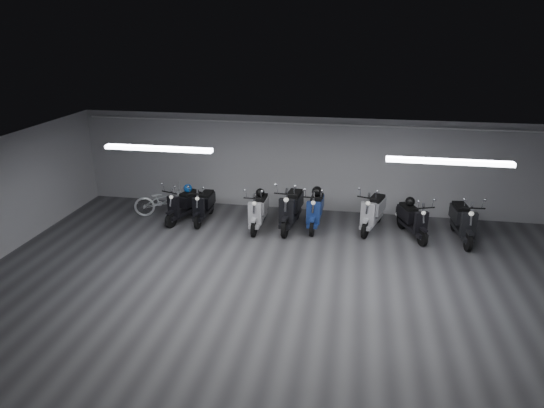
% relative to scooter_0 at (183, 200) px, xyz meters
% --- Properties ---
extents(floor, '(14.00, 10.00, 0.01)m').
position_rel_scooter_0_xyz_m(floor, '(3.49, -3.50, -0.63)').
color(floor, '#3D3D40').
rests_on(floor, ground).
extents(ceiling, '(14.00, 10.00, 0.01)m').
position_rel_scooter_0_xyz_m(ceiling, '(3.49, -3.50, 2.18)').
color(ceiling, slate).
rests_on(ceiling, ground).
extents(back_wall, '(14.00, 0.01, 2.80)m').
position_rel_scooter_0_xyz_m(back_wall, '(3.49, 1.51, 0.77)').
color(back_wall, '#AAAAAC').
rests_on(back_wall, ground).
extents(fluor_strip_left, '(2.40, 0.18, 0.08)m').
position_rel_scooter_0_xyz_m(fluor_strip_left, '(0.49, -2.50, 2.11)').
color(fluor_strip_left, white).
rests_on(fluor_strip_left, ceiling).
extents(fluor_strip_right, '(2.40, 0.18, 0.08)m').
position_rel_scooter_0_xyz_m(fluor_strip_right, '(6.49, -2.50, 2.11)').
color(fluor_strip_right, white).
rests_on(fluor_strip_right, ceiling).
extents(conduit, '(13.60, 0.05, 0.05)m').
position_rel_scooter_0_xyz_m(conduit, '(3.49, 1.42, 1.99)').
color(conduit, white).
rests_on(conduit, back_wall).
extents(scooter_0, '(1.08, 1.78, 1.26)m').
position_rel_scooter_0_xyz_m(scooter_0, '(0.00, 0.00, 0.00)').
color(scooter_0, black).
rests_on(scooter_0, floor).
extents(scooter_1, '(0.58, 1.66, 1.23)m').
position_rel_scooter_0_xyz_m(scooter_1, '(0.57, 0.07, -0.01)').
color(scooter_1, black).
rests_on(scooter_1, floor).
extents(scooter_2, '(0.60, 1.77, 1.31)m').
position_rel_scooter_0_xyz_m(scooter_2, '(2.19, -0.13, 0.03)').
color(scooter_2, silver).
rests_on(scooter_2, floor).
extents(scooter_3, '(0.86, 2.05, 1.49)m').
position_rel_scooter_0_xyz_m(scooter_3, '(3.06, 0.02, 0.11)').
color(scooter_3, black).
rests_on(scooter_3, floor).
extents(scooter_4, '(0.66, 1.80, 1.32)m').
position_rel_scooter_0_xyz_m(scooter_4, '(3.71, 0.17, 0.03)').
color(scooter_4, navy).
rests_on(scooter_4, floor).
extents(scooter_6, '(1.15, 1.94, 1.37)m').
position_rel_scooter_0_xyz_m(scooter_6, '(5.25, 0.28, 0.06)').
color(scooter_6, '#B7B7BC').
rests_on(scooter_6, floor).
extents(scooter_8, '(1.15, 1.77, 1.25)m').
position_rel_scooter_0_xyz_m(scooter_8, '(6.27, -0.01, -0.00)').
color(scooter_8, black).
rests_on(scooter_8, floor).
extents(scooter_9, '(0.77, 1.91, 1.39)m').
position_rel_scooter_0_xyz_m(scooter_9, '(7.50, -0.02, 0.07)').
color(scooter_9, black).
rests_on(scooter_9, floor).
extents(bicycle, '(1.82, 1.14, 1.11)m').
position_rel_scooter_0_xyz_m(bicycle, '(-0.70, 0.31, -0.07)').
color(bicycle, silver).
rests_on(bicycle, floor).
extents(helmet_0, '(0.24, 0.24, 0.24)m').
position_rel_scooter_0_xyz_m(helmet_0, '(0.08, 0.22, 0.27)').
color(helmet_0, '#0D4195').
rests_on(helmet_0, scooter_0).
extents(helmet_1, '(0.25, 0.25, 0.25)m').
position_rel_scooter_0_xyz_m(helmet_1, '(6.18, 0.21, 0.27)').
color(helmet_1, black).
rests_on(helmet_1, scooter_8).
extents(helmet_2, '(0.29, 0.29, 0.29)m').
position_rel_scooter_0_xyz_m(helmet_2, '(3.72, 0.42, 0.33)').
color(helmet_2, black).
rests_on(helmet_2, scooter_4).
extents(helmet_3, '(0.24, 0.24, 0.24)m').
position_rel_scooter_0_xyz_m(helmet_3, '(2.19, 0.11, 0.30)').
color(helmet_3, black).
rests_on(helmet_3, scooter_2).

